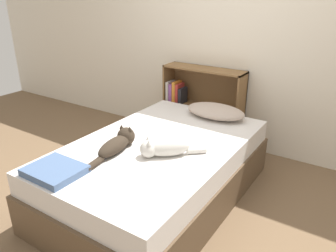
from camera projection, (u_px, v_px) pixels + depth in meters
The scene contains 8 objects.
ground_plane at pixel (159, 196), 2.91m from camera, with size 8.00×8.00×0.00m, color brown.
wall_back at pixel (231, 35), 3.50m from camera, with size 8.00×0.06×2.50m.
bed at pixel (158, 171), 2.81m from camera, with size 1.25×2.00×0.53m.
pillow at pixel (216, 111), 3.23m from camera, with size 0.60×0.34×0.13m.
cat_light at pixel (163, 148), 2.47m from camera, with size 0.41×0.38×0.15m.
cat_dark at pixel (118, 143), 2.56m from camera, with size 0.18×0.57×0.17m.
bookshelf at pixel (201, 103), 3.84m from camera, with size 0.94×0.26×0.90m.
blanket_fold at pixel (55, 171), 2.24m from camera, with size 0.37×0.31×0.05m.
Camera 1 is at (1.41, -2.00, 1.69)m, focal length 35.00 mm.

